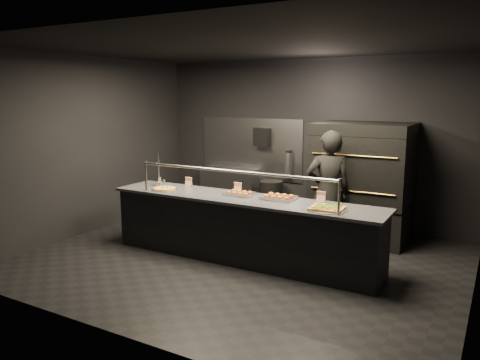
{
  "coord_description": "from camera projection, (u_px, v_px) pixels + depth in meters",
  "views": [
    {
      "loc": [
        3.17,
        -5.64,
        2.35
      ],
      "look_at": [
        -0.15,
        0.2,
        1.13
      ],
      "focal_mm": 35.0,
      "sensor_mm": 36.0,
      "label": 1
    }
  ],
  "objects": [
    {
      "name": "worker",
      "position": [
        328.0,
        191.0,
        7.04
      ],
      "size": [
        0.8,
        0.72,
        1.84
      ],
      "primitive_type": "imported",
      "rotation": [
        0.0,
        0.0,
        3.67
      ],
      "color": "black",
      "rests_on": "ground"
    },
    {
      "name": "room",
      "position": [
        242.0,
        157.0,
        6.57
      ],
      "size": [
        6.04,
        6.0,
        3.0
      ],
      "color": "black",
      "rests_on": "ground"
    },
    {
      "name": "fire_extinguisher",
      "position": [
        288.0,
        164.0,
        8.82
      ],
      "size": [
        0.14,
        0.14,
        0.51
      ],
      "color": "#B2B2B7",
      "rests_on": "room"
    },
    {
      "name": "pizza_oven",
      "position": [
        363.0,
        181.0,
        7.66
      ],
      "size": [
        1.5,
        1.23,
        1.91
      ],
      "color": "black",
      "rests_on": "ground"
    },
    {
      "name": "beer_tap",
      "position": [
        158.0,
        176.0,
        7.47
      ],
      "size": [
        0.14,
        0.2,
        0.54
      ],
      "color": "silver",
      "rests_on": "service_counter"
    },
    {
      "name": "round_pizza",
      "position": [
        165.0,
        189.0,
        7.15
      ],
      "size": [
        0.4,
        0.4,
        0.03
      ],
      "color": "silver",
      "rests_on": "service_counter"
    },
    {
      "name": "trash_bin",
      "position": [
        271.0,
        201.0,
        8.86
      ],
      "size": [
        0.45,
        0.45,
        0.75
      ],
      "primitive_type": "cylinder",
      "color": "black",
      "rests_on": "ground"
    },
    {
      "name": "towel_dispenser",
      "position": [
        262.0,
        137.0,
        8.99
      ],
      "size": [
        0.3,
        0.2,
        0.35
      ],
      "primitive_type": "cube",
      "color": "black",
      "rests_on": "room"
    },
    {
      "name": "prep_shelf",
      "position": [
        229.0,
        190.0,
        9.47
      ],
      "size": [
        1.2,
        0.35,
        0.9
      ],
      "primitive_type": "cube",
      "color": "#99999E",
      "rests_on": "ground"
    },
    {
      "name": "slider_tray_a",
      "position": [
        239.0,
        193.0,
        6.77
      ],
      "size": [
        0.44,
        0.35,
        0.06
      ],
      "color": "silver",
      "rests_on": "service_counter"
    },
    {
      "name": "square_pizza",
      "position": [
        327.0,
        208.0,
        5.9
      ],
      "size": [
        0.52,
        0.52,
        0.05
      ],
      "color": "silver",
      "rests_on": "service_counter"
    },
    {
      "name": "tent_cards",
      "position": [
        246.0,
        188.0,
        6.9
      ],
      "size": [
        2.32,
        0.04,
        0.15
      ],
      "color": "white",
      "rests_on": "service_counter"
    },
    {
      "name": "condiment_jar",
      "position": [
        161.0,
        181.0,
        7.6
      ],
      "size": [
        0.16,
        0.06,
        0.1
      ],
      "color": "silver",
      "rests_on": "service_counter"
    },
    {
      "name": "slider_tray_b",
      "position": [
        279.0,
        197.0,
        6.5
      ],
      "size": [
        0.47,
        0.36,
        0.07
      ],
      "color": "silver",
      "rests_on": "service_counter"
    },
    {
      "name": "service_counter",
      "position": [
        242.0,
        228.0,
        6.71
      ],
      "size": [
        4.1,
        0.78,
        1.37
      ],
      "color": "black",
      "rests_on": "ground"
    }
  ]
}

